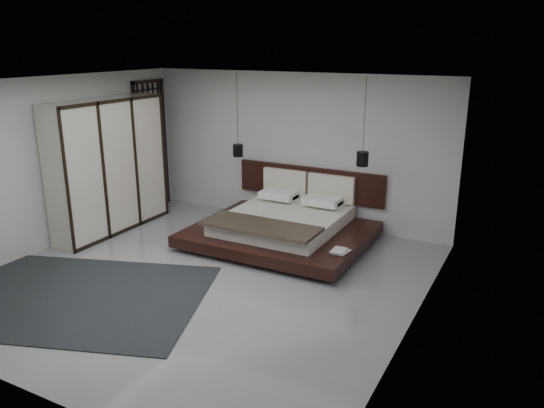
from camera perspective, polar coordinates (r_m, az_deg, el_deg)
The scene contains 14 objects.
floor at distance 7.90m, azimuth -7.26°, elevation -7.88°, with size 6.00×6.00×0.00m, color gray.
ceiling at distance 7.20m, azimuth -8.10°, elevation 12.80°, with size 6.00×6.00×0.00m, color white.
wall_back at distance 9.96m, azimuth 2.39°, elevation 5.94°, with size 6.00×6.00×0.00m, color #BCBCBA.
wall_front at distance 5.41m, azimuth -26.38°, elevation -5.51°, with size 6.00×6.00×0.00m, color #BCBCBA.
wall_left at distance 9.45m, azimuth -22.71°, elevation 4.04°, with size 6.00×6.00×0.00m, color #BCBCBA.
wall_right at distance 6.24m, azimuth 15.46°, elevation -1.41°, with size 6.00×6.00×0.00m, color #BCBCBA.
lattice_screen at distance 11.12m, azimuth -12.82°, elevation 6.17°, with size 0.05×0.90×2.60m, color black.
bed at distance 9.14m, azimuth 1.30°, elevation -2.23°, with size 2.90×2.44×1.10m.
book_lower at distance 8.12m, azimuth 6.72°, elevation -4.97°, with size 0.22×0.30×0.03m, color #99724C.
book_upper at distance 8.09m, azimuth 6.51°, elevation -4.86°, with size 0.21×0.28×0.02m, color #99724C.
pendant_left at distance 9.81m, azimuth -3.68°, elevation 5.81°, with size 0.19×0.19×1.51m.
pendant_right at distance 8.81m, azimuth 9.71°, elevation 4.83°, with size 0.20×0.20×1.44m.
wardrobe at distance 9.91m, azimuth -17.18°, elevation 3.92°, with size 0.57×2.44×2.39m.
rug at distance 7.76m, azimuth -20.41°, elevation -9.31°, with size 3.45×2.46×0.01m, color black.
Camera 1 is at (4.20, -5.82, 3.30)m, focal length 35.00 mm.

